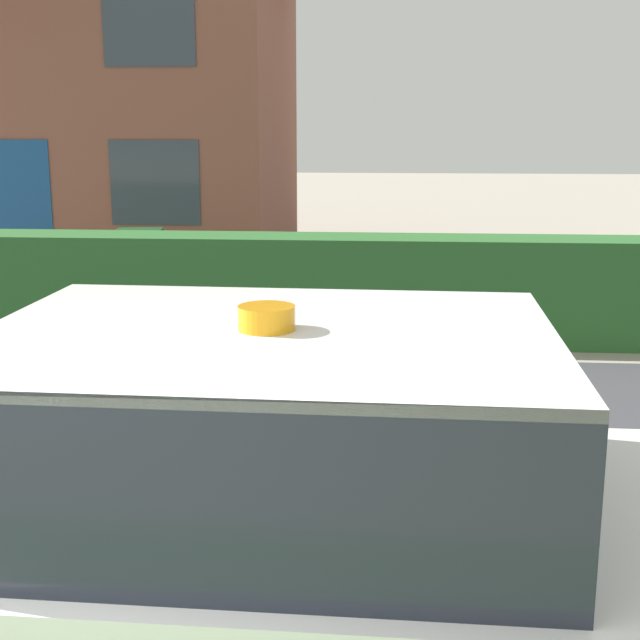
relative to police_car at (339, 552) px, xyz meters
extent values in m
cube|color=#424247|center=(-1.20, 2.25, -0.77)|extent=(28.00, 6.86, 0.01)
cube|color=#2D662D|center=(0.09, 6.49, -0.19)|extent=(12.93, 0.73, 1.16)
cylinder|color=black|center=(-1.29, 0.85, -0.45)|extent=(0.63, 0.21, 0.63)
cube|color=white|center=(0.09, 0.00, -0.18)|extent=(4.57, 1.94, 0.81)
cube|color=#232833|center=(-0.27, 0.01, 0.55)|extent=(2.15, 1.70, 0.65)
cube|color=white|center=(-0.27, 0.01, 0.86)|extent=(2.15, 1.70, 0.04)
cube|color=red|center=(0.11, 0.92, -0.12)|extent=(4.30, 0.11, 0.07)
cylinder|color=orange|center=(-0.27, 0.01, 0.92)|extent=(0.21, 0.21, 0.09)
cube|color=brown|center=(-5.43, 13.24, 1.81)|extent=(7.22, 5.57, 5.17)
cube|color=navy|center=(-5.60, 10.45, 0.28)|extent=(1.00, 0.02, 2.10)
cube|color=#333D47|center=(-3.44, 10.45, 0.67)|extent=(1.40, 0.02, 1.30)
cube|color=#333D47|center=(-3.44, 10.45, 3.05)|extent=(1.40, 0.02, 1.30)
cube|color=#23662D|center=(-2.98, 7.76, -0.30)|extent=(0.61, 0.71, 0.95)
cube|color=#184720|center=(-2.98, 7.76, 0.22)|extent=(0.65, 0.75, 0.10)
camera|label=1|loc=(0.17, -3.15, 1.64)|focal=50.00mm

